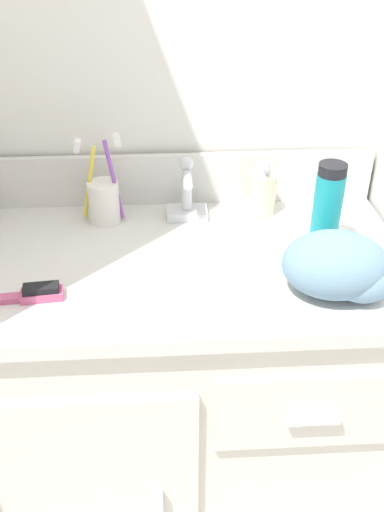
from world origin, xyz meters
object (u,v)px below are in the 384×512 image
at_px(soap_dispenser, 261,192).
at_px(hand_towel, 341,267).
at_px(shaving_cream_can, 327,208).
at_px(toothbrush_cup, 104,199).
at_px(hairbrush, 23,295).

height_order(soap_dispenser, hand_towel, soap_dispenser).
height_order(soap_dispenser, shaving_cream_can, shaving_cream_can).
relative_size(toothbrush_cup, shaving_cream_can, 1.08).
distance_m(toothbrush_cup, hand_towel, 0.53).
relative_size(toothbrush_cup, hand_towel, 1.02).
relative_size(shaving_cream_can, hairbrush, 0.93).
xyz_separation_m(soap_dispenser, hairbrush, (-0.47, -0.30, -0.04)).
xyz_separation_m(toothbrush_cup, hairbrush, (-0.13, -0.28, -0.04)).
distance_m(soap_dispenser, shaving_cream_can, 0.19).
relative_size(soap_dispenser, hand_towel, 0.66).
height_order(toothbrush_cup, shaving_cream_can, toothbrush_cup).
xyz_separation_m(toothbrush_cup, soap_dispenser, (0.35, 0.02, -0.00)).
bearing_deg(hairbrush, shaving_cream_can, 8.35).
xyz_separation_m(soap_dispenser, hand_towel, (0.09, -0.30, 0.00)).
distance_m(toothbrush_cup, hairbrush, 0.31).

